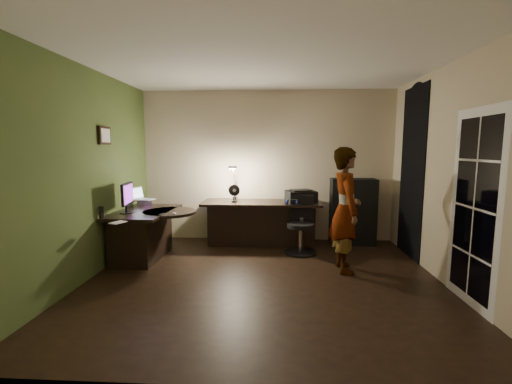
# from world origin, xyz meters

# --- Properties ---
(floor) EXTENTS (4.50, 4.00, 0.01)m
(floor) POSITION_xyz_m (0.00, 0.00, -0.01)
(floor) COLOR black
(floor) RESTS_ON ground
(ceiling) EXTENTS (4.50, 4.00, 0.01)m
(ceiling) POSITION_xyz_m (0.00, 0.00, 2.71)
(ceiling) COLOR silver
(ceiling) RESTS_ON floor
(wall_back) EXTENTS (4.50, 0.01, 2.70)m
(wall_back) POSITION_xyz_m (0.00, 2.00, 1.35)
(wall_back) COLOR #C0AF8E
(wall_back) RESTS_ON floor
(wall_front) EXTENTS (4.50, 0.01, 2.70)m
(wall_front) POSITION_xyz_m (0.00, -2.00, 1.35)
(wall_front) COLOR #C0AF8E
(wall_front) RESTS_ON floor
(wall_left) EXTENTS (0.01, 4.00, 2.70)m
(wall_left) POSITION_xyz_m (-2.25, 0.00, 1.35)
(wall_left) COLOR #C0AF8E
(wall_left) RESTS_ON floor
(wall_right) EXTENTS (0.01, 4.00, 2.70)m
(wall_right) POSITION_xyz_m (2.25, 0.00, 1.35)
(wall_right) COLOR #C0AF8E
(wall_right) RESTS_ON floor
(green_wall_overlay) EXTENTS (0.00, 4.00, 2.70)m
(green_wall_overlay) POSITION_xyz_m (-2.24, 0.00, 1.35)
(green_wall_overlay) COLOR #445827
(green_wall_overlay) RESTS_ON floor
(arched_doorway) EXTENTS (0.01, 0.90, 2.60)m
(arched_doorway) POSITION_xyz_m (2.24, 1.15, 1.30)
(arched_doorway) COLOR black
(arched_doorway) RESTS_ON floor
(french_door) EXTENTS (0.02, 0.92, 2.10)m
(french_door) POSITION_xyz_m (2.24, -0.55, 1.05)
(french_door) COLOR white
(french_door) RESTS_ON floor
(framed_picture) EXTENTS (0.04, 0.30, 0.25)m
(framed_picture) POSITION_xyz_m (-2.22, 0.45, 1.85)
(framed_picture) COLOR black
(framed_picture) RESTS_ON wall_left
(desk_left) EXTENTS (0.83, 1.31, 0.74)m
(desk_left) POSITION_xyz_m (-1.83, 0.77, 0.37)
(desk_left) COLOR black
(desk_left) RESTS_ON floor
(desk_right) EXTENTS (2.03, 0.71, 0.76)m
(desk_right) POSITION_xyz_m (-0.09, 1.61, 0.38)
(desk_right) COLOR black
(desk_right) RESTS_ON floor
(cabinet) EXTENTS (0.78, 0.40, 1.15)m
(cabinet) POSITION_xyz_m (1.51, 1.78, 0.57)
(cabinet) COLOR black
(cabinet) RESTS_ON floor
(laptop_stand) EXTENTS (0.27, 0.23, 0.10)m
(laptop_stand) POSITION_xyz_m (-1.99, 1.27, 0.78)
(laptop_stand) COLOR silver
(laptop_stand) RESTS_ON desk_left
(laptop) EXTENTS (0.36, 0.35, 0.20)m
(laptop) POSITION_xyz_m (-1.99, 1.27, 0.93)
(laptop) COLOR silver
(laptop) RESTS_ON laptop_stand
(monitor) EXTENTS (0.17, 0.50, 0.32)m
(monitor) POSITION_xyz_m (-2.01, 0.57, 0.89)
(monitor) COLOR black
(monitor) RESTS_ON desk_left
(mouse) EXTENTS (0.05, 0.08, 0.03)m
(mouse) POSITION_xyz_m (-1.30, 0.54, 0.75)
(mouse) COLOR silver
(mouse) RESTS_ON desk_left
(phone) EXTENTS (0.08, 0.14, 0.01)m
(phone) POSITION_xyz_m (-1.46, 0.51, 0.74)
(phone) COLOR black
(phone) RESTS_ON desk_left
(pen) EXTENTS (0.02, 0.14, 0.01)m
(pen) POSITION_xyz_m (-1.91, 0.63, 0.74)
(pen) COLOR black
(pen) RESTS_ON desk_left
(speaker) EXTENTS (0.07, 0.07, 0.17)m
(speaker) POSITION_xyz_m (-2.18, 0.19, 0.82)
(speaker) COLOR black
(speaker) RESTS_ON desk_left
(notepad) EXTENTS (0.20, 0.23, 0.01)m
(notepad) POSITION_xyz_m (-1.85, -0.05, 0.74)
(notepad) COLOR silver
(notepad) RESTS_ON desk_left
(desk_fan) EXTENTS (0.21, 0.15, 0.30)m
(desk_fan) POSITION_xyz_m (-0.55, 1.54, 0.91)
(desk_fan) COLOR black
(desk_fan) RESTS_ON desk_right
(headphones) EXTENTS (0.22, 0.16, 0.10)m
(headphones) POSITION_xyz_m (0.43, 1.32, 0.81)
(headphones) COLOR navy
(headphones) RESTS_ON desk_right
(printer) EXTENTS (0.55, 0.47, 0.21)m
(printer) POSITION_xyz_m (0.59, 1.59, 0.87)
(printer) COLOR black
(printer) RESTS_ON desk_right
(desk_lamp) EXTENTS (0.17, 0.30, 0.65)m
(desk_lamp) POSITION_xyz_m (-0.57, 1.75, 1.09)
(desk_lamp) COLOR black
(desk_lamp) RESTS_ON desk_right
(office_chair) EXTENTS (0.58, 0.58, 0.92)m
(office_chair) POSITION_xyz_m (0.56, 1.15, 0.46)
(office_chair) COLOR black
(office_chair) RESTS_ON floor
(person) EXTENTS (0.44, 0.63, 1.69)m
(person) POSITION_xyz_m (1.10, 0.41, 0.85)
(person) COLOR #D8A88C
(person) RESTS_ON floor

